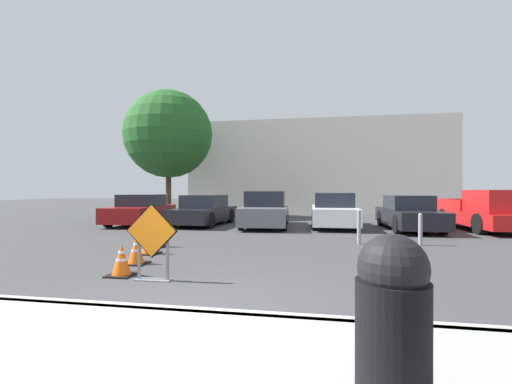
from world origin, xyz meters
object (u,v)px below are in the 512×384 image
parked_car_nearest (141,210)px  road_closed_sign (152,239)px  parked_car_third (266,210)px  traffic_cone_second (136,251)px  parked_car_fifth (408,214)px  bollard_nearest (359,226)px  traffic_cone_fourth (158,234)px  trash_bin (393,318)px  bollard_second (420,228)px  traffic_cone_nearest (121,260)px  pickup_truck (487,212)px  traffic_cone_third (149,241)px  parked_car_fourth (334,211)px  parked_car_second (204,211)px

parked_car_nearest → road_closed_sign: bearing=115.8°
parked_car_third → traffic_cone_second: bearing=75.0°
parked_car_nearest → parked_car_third: (5.87, 0.06, 0.05)m
parked_car_fifth → bollard_nearest: (-2.43, -4.15, -0.11)m
traffic_cone_fourth → trash_bin: (4.90, -6.59, 0.37)m
parked_car_nearest → trash_bin: 15.04m
traffic_cone_fourth → traffic_cone_second: bearing=-75.7°
parked_car_fifth → bollard_second: 4.22m
parked_car_third → traffic_cone_nearest: bearing=77.8°
road_closed_sign → parked_car_third: 9.28m
parked_car_third → trash_bin: (2.67, -12.43, 0.02)m
traffic_cone_fourth → parked_car_third: bearing=69.2°
pickup_truck → bollard_nearest: size_ratio=4.98×
bollard_second → traffic_cone_second: bearing=-151.4°
traffic_cone_third → parked_car_nearest: size_ratio=0.15×
parked_car_third → parked_car_fourth: parked_car_third is taller
parked_car_nearest → parked_car_fifth: bearing=175.8°
parked_car_second → bollard_second: (8.08, -4.61, -0.15)m
traffic_cone_nearest → trash_bin: 5.35m
bollard_nearest → bollard_second: bollard_nearest is taller
traffic_cone_third → parked_car_third: 7.16m
traffic_cone_fourth → parked_car_nearest: size_ratio=0.17×
parked_car_third → parked_car_fifth: parked_car_third is taller
parked_car_nearest → parked_car_third: 5.87m
road_closed_sign → bollard_second: road_closed_sign is taller
trash_bin → traffic_cone_second: bearing=134.5°
traffic_cone_third → bollard_second: (7.11, 2.57, 0.17)m
parked_car_third → bollard_nearest: bearing=125.3°
parked_car_fourth → trash_bin: 12.75m
traffic_cone_second → parked_car_nearest: size_ratio=0.13×
road_closed_sign → traffic_cone_second: 1.66m
parked_car_second → pickup_truck: (11.76, -0.38, 0.08)m
traffic_cone_nearest → parked_car_nearest: (-4.46, 8.95, 0.37)m
parked_car_fourth → parked_car_fifth: bearing=170.4°
traffic_cone_second → bollard_nearest: 6.32m
traffic_cone_fourth → parked_car_second: 6.20m
traffic_cone_nearest → parked_car_nearest: size_ratio=0.14×
trash_bin → parked_car_fifth: bearing=75.4°
bollard_second → parked_car_second: bearing=150.3°
road_closed_sign → parked_car_third: parked_car_third is taller
traffic_cone_third → pickup_truck: (10.78, 6.80, 0.40)m
parked_car_third → bollard_second: 6.72m
bollard_second → bollard_nearest: bearing=180.0°
road_closed_sign → trash_bin: (3.35, -3.18, -0.02)m
parked_car_fifth → trash_bin: parked_car_fifth is taller
parked_car_fourth → bollard_second: parked_car_fourth is taller
parked_car_fourth → bollard_second: bearing=115.1°
parked_car_fifth → pickup_truck: size_ratio=0.91×
traffic_cone_fourth → parked_car_fifth: 9.90m
parked_car_nearest → trash_bin: size_ratio=3.77×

